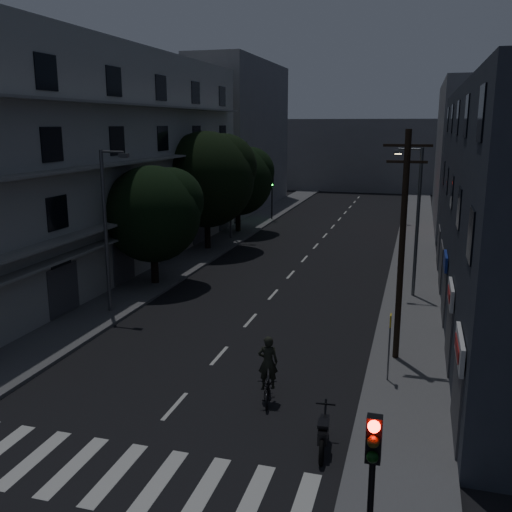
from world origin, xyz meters
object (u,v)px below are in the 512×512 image
Objects in this scene: utility_pole at (402,243)px; bus_stop_sign at (390,335)px; motorcycle at (323,434)px; traffic_signal_near at (372,475)px; cyclist at (268,379)px.

utility_pole is 3.73m from bus_stop_sign.
bus_stop_sign is 1.24× the size of motorcycle.
traffic_signal_near is at bearing -77.59° from motorcycle.
utility_pole is at bearing 36.80° from cyclist.
bus_stop_sign is at bearing 67.78° from motorcycle.
motorcycle is at bearing -59.55° from cyclist.
utility_pole is 7.46m from cyclist.
traffic_signal_near reaches higher than motorcycle.
cyclist is (-2.34, 2.53, 0.28)m from motorcycle.
traffic_signal_near is 1.62× the size of bus_stop_sign.
motorcycle is (-1.73, 5.52, -2.58)m from traffic_signal_near.
utility_pole is at bearing 71.50° from motorcycle.
cyclist is (-3.89, -2.48, -1.09)m from bus_stop_sign.
motorcycle is at bearing -103.49° from utility_pole.
cyclist is at bearing -130.81° from utility_pole.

